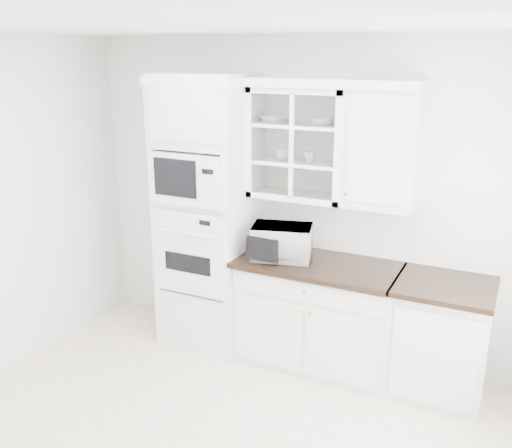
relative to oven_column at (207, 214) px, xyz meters
The scene contains 12 objects.
room_shell 1.37m from the oven_column, 52.79° to the right, with size 4.00×3.50×2.70m.
oven_column is the anchor object (origin of this frame).
base_cabinet_run 1.27m from the oven_column, ahead, with size 1.32×0.67×0.92m.
extra_base_cabinet 2.16m from the oven_column, ahead, with size 0.72×0.67×0.92m.
upper_cabinet_glass 1.03m from the oven_column, 12.10° to the left, with size 0.80×0.33×0.90m.
upper_cabinet_solid 1.60m from the oven_column, ahead, with size 0.55×0.33×0.90m, color white.
crown_molding 1.33m from the oven_column, 11.90° to the left, with size 2.14×0.38×0.07m, color white.
countertop_microwave 0.73m from the oven_column, ahead, with size 0.48×0.40×0.28m, color white.
bowl_a 1.02m from the oven_column, 16.17° to the left, with size 0.22×0.22×0.05m, color white.
bowl_b 1.29m from the oven_column, 10.17° to the left, with size 0.18×0.18×0.06m, color white.
cup_a 0.87m from the oven_column, 12.83° to the left, with size 0.12×0.12×0.10m, color white.
cup_b 1.05m from the oven_column, 10.22° to the left, with size 0.09×0.09×0.09m, color white.
Camera 1 is at (1.72, -2.70, 2.58)m, focal length 40.00 mm.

